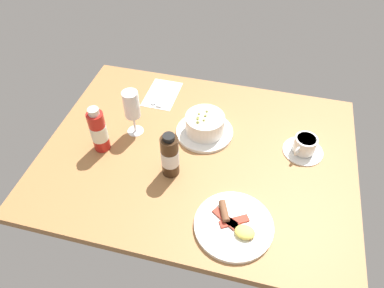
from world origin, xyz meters
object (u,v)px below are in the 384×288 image
(sauce_bottle_red, at_px, (99,131))
(breakfast_plate, at_px, (234,225))
(porridge_bowl, at_px, (206,125))
(sauce_bottle_brown, at_px, (170,156))
(cutlery_setting, at_px, (162,94))
(coffee_cup, at_px, (304,146))
(wine_glass, at_px, (132,106))

(sauce_bottle_red, distance_m, breakfast_plate, 0.56)
(porridge_bowl, relative_size, sauce_bottle_brown, 1.22)
(sauce_bottle_brown, bearing_deg, sauce_bottle_red, -9.95)
(porridge_bowl, height_order, breakfast_plate, porridge_bowl)
(cutlery_setting, distance_m, sauce_bottle_brown, 0.42)
(cutlery_setting, distance_m, breakfast_plate, 0.68)
(sauce_bottle_red, xyz_separation_m, sauce_bottle_brown, (-0.27, 0.05, -0.00))
(cutlery_setting, height_order, coffee_cup, coffee_cup)
(coffee_cup, bearing_deg, cutlery_setting, -17.31)
(sauce_bottle_brown, bearing_deg, porridge_bowl, -109.20)
(porridge_bowl, distance_m, sauce_bottle_brown, 0.23)
(sauce_bottle_red, bearing_deg, cutlery_setting, -108.98)
(coffee_cup, bearing_deg, sauce_bottle_brown, 25.33)
(cutlery_setting, distance_m, wine_glass, 0.26)
(porridge_bowl, distance_m, wine_glass, 0.28)
(wine_glass, relative_size, sauce_bottle_brown, 1.05)
(cutlery_setting, xyz_separation_m, coffee_cup, (-0.59, 0.18, 0.03))
(cutlery_setting, relative_size, breakfast_plate, 0.81)
(coffee_cup, bearing_deg, wine_glass, 4.51)
(sauce_bottle_brown, relative_size, breakfast_plate, 0.74)
(cutlery_setting, bearing_deg, sauce_bottle_red, 71.02)
(sauce_bottle_brown, bearing_deg, coffee_cup, -154.67)
(coffee_cup, height_order, wine_glass, wine_glass)
(wine_glass, xyz_separation_m, sauce_bottle_red, (0.09, 0.11, -0.04))
(sauce_bottle_brown, height_order, breakfast_plate, sauce_bottle_brown)
(porridge_bowl, xyz_separation_m, breakfast_plate, (-0.17, 0.37, -0.03))
(wine_glass, xyz_separation_m, breakfast_plate, (-0.43, 0.31, -0.11))
(porridge_bowl, distance_m, breakfast_plate, 0.41)
(coffee_cup, xyz_separation_m, sauce_bottle_brown, (0.43, 0.20, 0.05))
(cutlery_setting, bearing_deg, coffee_cup, 162.69)
(porridge_bowl, height_order, sauce_bottle_red, sauce_bottle_red)
(coffee_cup, distance_m, sauce_bottle_brown, 0.48)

